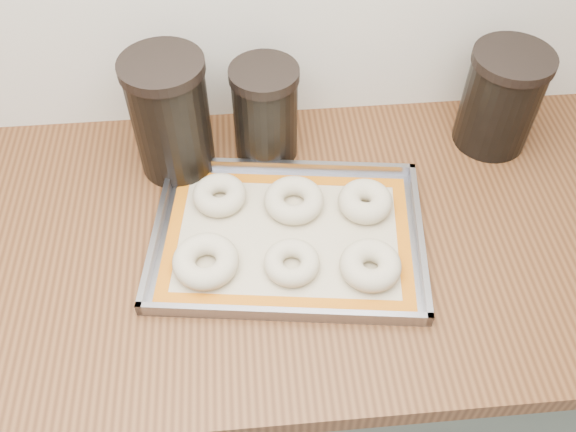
{
  "coord_description": "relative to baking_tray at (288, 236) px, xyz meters",
  "views": [
    {
      "loc": [
        -0.17,
        1.02,
        1.73
      ],
      "look_at": [
        -0.11,
        1.66,
        0.96
      ],
      "focal_mm": 38.0,
      "sensor_mm": 36.0,
      "label": 1
    }
  ],
  "objects": [
    {
      "name": "canister_left",
      "position": [
        -0.19,
        0.2,
        0.11
      ],
      "size": [
        0.15,
        0.15,
        0.23
      ],
      "color": "black",
      "rests_on": "countertop"
    },
    {
      "name": "cabinet",
      "position": [
        0.11,
        0.01,
        -0.48
      ],
      "size": [
        3.0,
        0.65,
        0.86
      ],
      "primitive_type": "cube",
      "color": "slate",
      "rests_on": "floor"
    },
    {
      "name": "bagel_back_right",
      "position": [
        0.14,
        0.05,
        0.02
      ],
      "size": [
        0.11,
        0.11,
        0.04
      ],
      "primitive_type": "torus",
      "rotation": [
        0.0,
        0.0,
        -0.21
      ],
      "color": "beige",
      "rests_on": "baking_mat"
    },
    {
      "name": "canister_right",
      "position": [
        0.42,
        0.22,
        0.09
      ],
      "size": [
        0.15,
        0.15,
        0.2
      ],
      "color": "black",
      "rests_on": "countertop"
    },
    {
      "name": "canister_mid",
      "position": [
        -0.02,
        0.22,
        0.09
      ],
      "size": [
        0.12,
        0.12,
        0.19
      ],
      "color": "black",
      "rests_on": "countertop"
    },
    {
      "name": "bagel_front_mid",
      "position": [
        0.0,
        -0.07,
        0.01
      ],
      "size": [
        0.1,
        0.1,
        0.03
      ],
      "primitive_type": "torus",
      "rotation": [
        0.0,
        0.0,
        0.13
      ],
      "color": "beige",
      "rests_on": "baking_mat"
    },
    {
      "name": "bagel_front_left",
      "position": [
        -0.14,
        -0.05,
        0.02
      ],
      "size": [
        0.15,
        0.15,
        0.04
      ],
      "primitive_type": "torus",
      "rotation": [
        0.0,
        0.0,
        -0.48
      ],
      "color": "beige",
      "rests_on": "baking_mat"
    },
    {
      "name": "bagel_back_mid",
      "position": [
        0.02,
        0.07,
        0.02
      ],
      "size": [
        0.11,
        0.11,
        0.04
      ],
      "primitive_type": "torus",
      "rotation": [
        0.0,
        0.0,
        0.04
      ],
      "color": "beige",
      "rests_on": "baking_mat"
    },
    {
      "name": "baking_tray",
      "position": [
        0.0,
        0.0,
        0.0
      ],
      "size": [
        0.5,
        0.39,
        0.03
      ],
      "rotation": [
        0.0,
        0.0,
        -0.13
      ],
      "color": "gray",
      "rests_on": "countertop"
    },
    {
      "name": "bagel_back_left",
      "position": [
        -0.12,
        0.09,
        0.02
      ],
      "size": [
        0.12,
        0.12,
        0.04
      ],
      "primitive_type": "torus",
      "rotation": [
        0.0,
        0.0,
        -0.33
      ],
      "color": "beige",
      "rests_on": "baking_mat"
    },
    {
      "name": "bagel_front_right",
      "position": [
        0.13,
        -0.09,
        0.02
      ],
      "size": [
        0.1,
        0.1,
        0.04
      ],
      "primitive_type": "torus",
      "rotation": [
        0.0,
        0.0,
        0.01
      ],
      "color": "beige",
      "rests_on": "baking_mat"
    },
    {
      "name": "countertop",
      "position": [
        0.11,
        0.01,
        -0.03
      ],
      "size": [
        3.06,
        0.68,
        0.04
      ],
      "primitive_type": "cube",
      "color": "brown",
      "rests_on": "cabinet"
    },
    {
      "name": "baking_mat",
      "position": [
        -0.0,
        0.0,
        -0.0
      ],
      "size": [
        0.45,
        0.34,
        0.0
      ],
      "rotation": [
        0.0,
        0.0,
        -0.13
      ],
      "color": "#C6B793",
      "rests_on": "baking_tray"
    }
  ]
}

